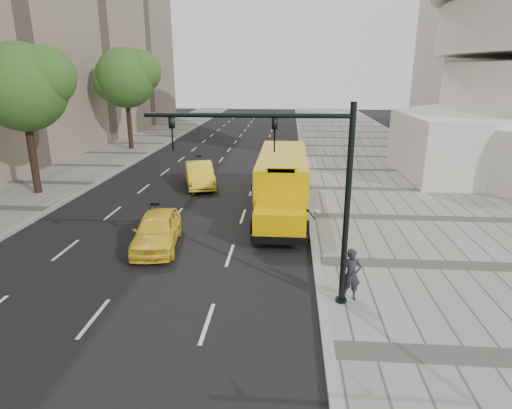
# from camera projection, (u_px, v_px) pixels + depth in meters

# --- Properties ---
(ground) EXTENTS (140.00, 140.00, 0.00)m
(ground) POSITION_uv_depth(u_px,v_px,m) (196.00, 215.00, 22.49)
(ground) COLOR black
(ground) RESTS_ON ground
(sidewalk_museum) EXTENTS (12.00, 140.00, 0.15)m
(sidewalk_museum) POSITION_uv_depth(u_px,v_px,m) (430.00, 220.00, 21.58)
(sidewalk_museum) COLOR gray
(sidewalk_museum) RESTS_ON ground
(curb_museum) EXTENTS (0.30, 140.00, 0.15)m
(curb_museum) POSITION_uv_depth(u_px,v_px,m) (310.00, 217.00, 22.03)
(curb_museum) COLOR gray
(curb_museum) RESTS_ON ground
(curb_far) EXTENTS (0.30, 140.00, 0.15)m
(curb_far) POSITION_uv_depth(u_px,v_px,m) (50.00, 210.00, 23.07)
(curb_far) COLOR gray
(curb_far) RESTS_ON ground
(tree_b) EXTENTS (5.63, 5.01, 8.88)m
(tree_b) POSITION_uv_depth(u_px,v_px,m) (24.00, 87.00, 24.42)
(tree_b) COLOR black
(tree_b) RESTS_ON ground
(tree_c) EXTENTS (6.17, 5.48, 9.46)m
(tree_c) POSITION_uv_depth(u_px,v_px,m) (126.00, 78.00, 39.67)
(tree_c) COLOR black
(tree_c) RESTS_ON ground
(school_bus) EXTENTS (2.96, 11.56, 3.19)m
(school_bus) POSITION_uv_depth(u_px,v_px,m) (282.00, 177.00, 23.13)
(school_bus) COLOR #E2AD00
(school_bus) RESTS_ON ground
(taxi_near) EXTENTS (2.35, 4.60, 1.50)m
(taxi_near) POSITION_uv_depth(u_px,v_px,m) (157.00, 230.00, 18.19)
(taxi_near) COLOR yellow
(taxi_near) RESTS_ON ground
(taxi_far) EXTENTS (2.94, 5.05, 1.57)m
(taxi_far) POSITION_uv_depth(u_px,v_px,m) (200.00, 175.00, 28.01)
(taxi_far) COLOR yellow
(taxi_far) RESTS_ON ground
(pedestrian) EXTENTS (0.66, 0.46, 1.72)m
(pedestrian) POSITION_uv_depth(u_px,v_px,m) (351.00, 275.00, 13.61)
(pedestrian) COLOR #242228
(pedestrian) RESTS_ON sidewalk_museum
(traffic_signal) EXTENTS (6.18, 0.36, 6.40)m
(traffic_signal) POSITION_uv_depth(u_px,v_px,m) (301.00, 181.00, 12.66)
(traffic_signal) COLOR black
(traffic_signal) RESTS_ON ground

